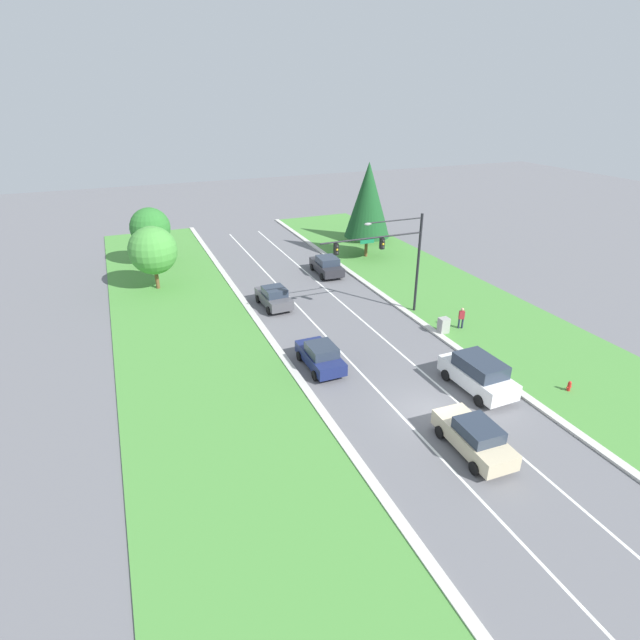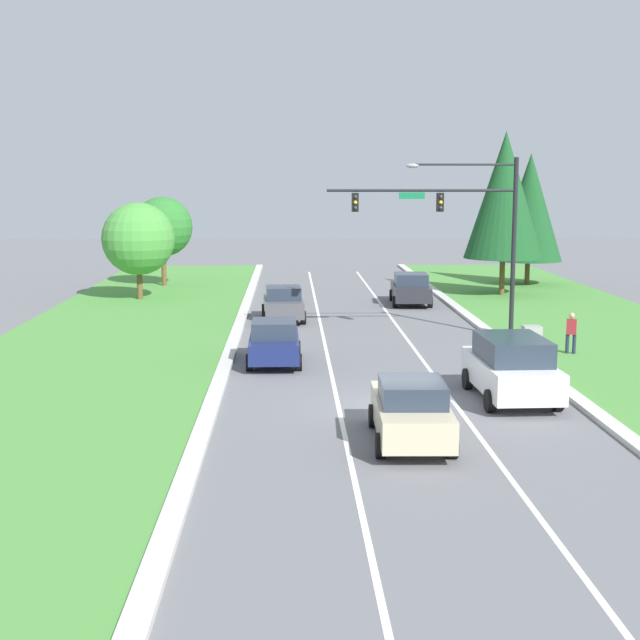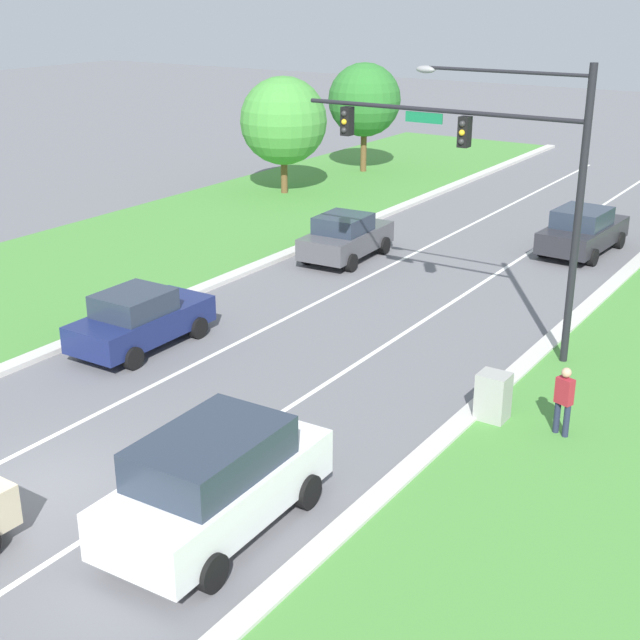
{
  "view_description": "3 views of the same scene",
  "coord_description": "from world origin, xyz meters",
  "px_view_note": "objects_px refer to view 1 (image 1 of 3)",
  "views": [
    {
      "loc": [
        -14.33,
        -18.48,
        15.96
      ],
      "look_at": [
        -2.54,
        10.01,
        1.68
      ],
      "focal_mm": 28.0,
      "sensor_mm": 36.0,
      "label": 1
    },
    {
      "loc": [
        -3.26,
        -25.94,
        6.79
      ],
      "look_at": [
        -1.99,
        11.22,
        0.95
      ],
      "focal_mm": 50.0,
      "sensor_mm": 36.0,
      "label": 2
    },
    {
      "loc": [
        12.96,
        -9.79,
        9.46
      ],
      "look_at": [
        1.18,
        8.18,
        1.39
      ],
      "focal_mm": 50.0,
      "sensor_mm": 36.0,
      "label": 3
    }
  ],
  "objects_px": {
    "navy_sedan": "(320,356)",
    "utility_cabinet": "(443,326)",
    "champagne_sedan": "(474,437)",
    "conifer_far_right_tree": "(369,197)",
    "oak_far_left_tree": "(150,228)",
    "oak_near_left_tree": "(153,250)",
    "conifer_near_right_tree": "(368,200)",
    "white_suv": "(478,374)",
    "pedestrian": "(461,317)",
    "traffic_signal_mast": "(392,251)",
    "fire_hydrant": "(569,387)",
    "charcoal_sedan": "(327,265)",
    "graphite_sedan": "(274,297)"
  },
  "relations": [
    {
      "from": "conifer_near_right_tree",
      "to": "oak_far_left_tree",
      "type": "distance_m",
      "value": 21.5
    },
    {
      "from": "utility_cabinet",
      "to": "conifer_near_right_tree",
      "type": "relative_size",
      "value": 0.13
    },
    {
      "from": "conifer_near_right_tree",
      "to": "utility_cabinet",
      "type": "bearing_deg",
      "value": -99.88
    },
    {
      "from": "white_suv",
      "to": "conifer_near_right_tree",
      "type": "relative_size",
      "value": 0.5
    },
    {
      "from": "charcoal_sedan",
      "to": "conifer_far_right_tree",
      "type": "distance_m",
      "value": 12.96
    },
    {
      "from": "white_suv",
      "to": "conifer_far_right_tree",
      "type": "xyz_separation_m",
      "value": [
        8.59,
        30.31,
        4.03
      ]
    },
    {
      "from": "navy_sedan",
      "to": "utility_cabinet",
      "type": "bearing_deg",
      "value": 5.81
    },
    {
      "from": "pedestrian",
      "to": "oak_near_left_tree",
      "type": "distance_m",
      "value": 25.95
    },
    {
      "from": "white_suv",
      "to": "champagne_sedan",
      "type": "xyz_separation_m",
      "value": [
        -3.74,
        -4.45,
        -0.18
      ]
    },
    {
      "from": "traffic_signal_mast",
      "to": "navy_sedan",
      "type": "distance_m",
      "value": 10.47
    },
    {
      "from": "white_suv",
      "to": "graphite_sedan",
      "type": "relative_size",
      "value": 1.14
    },
    {
      "from": "champagne_sedan",
      "to": "white_suv",
      "type": "bearing_deg",
      "value": 51.7
    },
    {
      "from": "utility_cabinet",
      "to": "conifer_far_right_tree",
      "type": "bearing_deg",
      "value": 75.46
    },
    {
      "from": "traffic_signal_mast",
      "to": "fire_hydrant",
      "type": "relative_size",
      "value": 11.67
    },
    {
      "from": "champagne_sedan",
      "to": "graphite_sedan",
      "type": "xyz_separation_m",
      "value": [
        -3.47,
        20.63,
        -0.0
      ]
    },
    {
      "from": "white_suv",
      "to": "oak_near_left_tree",
      "type": "bearing_deg",
      "value": 121.37
    },
    {
      "from": "charcoal_sedan",
      "to": "conifer_far_right_tree",
      "type": "bearing_deg",
      "value": 47.29
    },
    {
      "from": "white_suv",
      "to": "charcoal_sedan",
      "type": "relative_size",
      "value": 1.03
    },
    {
      "from": "traffic_signal_mast",
      "to": "white_suv",
      "type": "distance_m",
      "value": 11.87
    },
    {
      "from": "graphite_sedan",
      "to": "conifer_near_right_tree",
      "type": "bearing_deg",
      "value": 31.96
    },
    {
      "from": "traffic_signal_mast",
      "to": "oak_near_left_tree",
      "type": "bearing_deg",
      "value": 141.18
    },
    {
      "from": "utility_cabinet",
      "to": "white_suv",
      "type": "bearing_deg",
      "value": -110.1
    },
    {
      "from": "charcoal_sedan",
      "to": "graphite_sedan",
      "type": "height_order",
      "value": "charcoal_sedan"
    },
    {
      "from": "fire_hydrant",
      "to": "conifer_near_right_tree",
      "type": "bearing_deg",
      "value": 88.05
    },
    {
      "from": "white_suv",
      "to": "pedestrian",
      "type": "height_order",
      "value": "white_suv"
    },
    {
      "from": "conifer_near_right_tree",
      "to": "navy_sedan",
      "type": "bearing_deg",
      "value": -124.26
    },
    {
      "from": "fire_hydrant",
      "to": "oak_near_left_tree",
      "type": "relative_size",
      "value": 0.13
    },
    {
      "from": "fire_hydrant",
      "to": "conifer_far_right_tree",
      "type": "height_order",
      "value": "conifer_far_right_tree"
    },
    {
      "from": "champagne_sedan",
      "to": "utility_cabinet",
      "type": "height_order",
      "value": "champagne_sedan"
    },
    {
      "from": "charcoal_sedan",
      "to": "conifer_far_right_tree",
      "type": "relative_size",
      "value": 0.55
    },
    {
      "from": "white_suv",
      "to": "fire_hydrant",
      "type": "height_order",
      "value": "white_suv"
    },
    {
      "from": "white_suv",
      "to": "pedestrian",
      "type": "relative_size",
      "value": 2.87
    },
    {
      "from": "utility_cabinet",
      "to": "champagne_sedan",
      "type": "bearing_deg",
      "value": -118.89
    },
    {
      "from": "traffic_signal_mast",
      "to": "pedestrian",
      "type": "bearing_deg",
      "value": -48.04
    },
    {
      "from": "champagne_sedan",
      "to": "graphite_sedan",
      "type": "distance_m",
      "value": 20.92
    },
    {
      "from": "white_suv",
      "to": "charcoal_sedan",
      "type": "xyz_separation_m",
      "value": [
        -0.19,
        21.76,
        -0.17
      ]
    },
    {
      "from": "traffic_signal_mast",
      "to": "graphite_sedan",
      "type": "height_order",
      "value": "traffic_signal_mast"
    },
    {
      "from": "white_suv",
      "to": "fire_hydrant",
      "type": "relative_size",
      "value": 6.92
    },
    {
      "from": "conifer_far_right_tree",
      "to": "oak_far_left_tree",
      "type": "height_order",
      "value": "conifer_far_right_tree"
    },
    {
      "from": "navy_sedan",
      "to": "conifer_far_right_tree",
      "type": "relative_size",
      "value": 0.5
    },
    {
      "from": "white_suv",
      "to": "traffic_signal_mast",
      "type": "bearing_deg",
      "value": 86.33
    },
    {
      "from": "graphite_sedan",
      "to": "pedestrian",
      "type": "xyz_separation_m",
      "value": [
        11.31,
        -9.18,
        0.09
      ]
    },
    {
      "from": "conifer_near_right_tree",
      "to": "conifer_far_right_tree",
      "type": "bearing_deg",
      "value": 60.79
    },
    {
      "from": "traffic_signal_mast",
      "to": "white_suv",
      "type": "xyz_separation_m",
      "value": [
        -0.42,
        -11.11,
        -4.16
      ]
    },
    {
      "from": "fire_hydrant",
      "to": "conifer_far_right_tree",
      "type": "distance_m",
      "value": 33.16
    },
    {
      "from": "oak_near_left_tree",
      "to": "conifer_far_right_tree",
      "type": "relative_size",
      "value": 0.65
    },
    {
      "from": "pedestrian",
      "to": "conifer_far_right_tree",
      "type": "bearing_deg",
      "value": -81.45
    },
    {
      "from": "charcoal_sedan",
      "to": "oak_near_left_tree",
      "type": "distance_m",
      "value": 15.62
    },
    {
      "from": "oak_far_left_tree",
      "to": "graphite_sedan",
      "type": "bearing_deg",
      "value": -61.63
    },
    {
      "from": "navy_sedan",
      "to": "utility_cabinet",
      "type": "relative_size",
      "value": 3.54
    }
  ]
}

